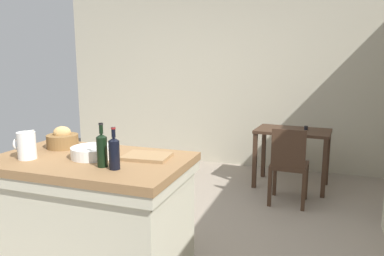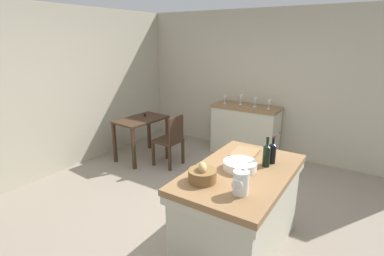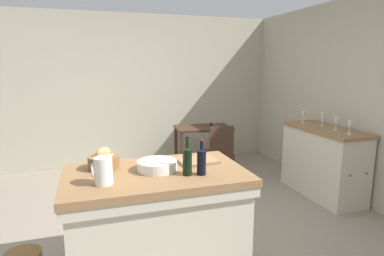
% 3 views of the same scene
% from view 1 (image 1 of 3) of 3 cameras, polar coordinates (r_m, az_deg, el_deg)
% --- Properties ---
extents(ground_plane, '(6.76, 6.76, 0.00)m').
position_cam_1_polar(ground_plane, '(3.58, -5.57, -16.17)').
color(ground_plane, gray).
extents(wall_back, '(5.32, 0.12, 2.60)m').
position_cam_1_polar(wall_back, '(5.67, 5.33, 7.42)').
color(wall_back, '#B2AA93').
rests_on(wall_back, ground).
extents(island_table, '(1.44, 0.87, 0.90)m').
position_cam_1_polar(island_table, '(2.94, -15.27, -12.31)').
color(island_table, olive).
rests_on(island_table, ground).
extents(writing_desk, '(0.94, 0.63, 0.79)m').
position_cam_1_polar(writing_desk, '(4.80, 15.37, -1.68)').
color(writing_desk, '#3D281C').
rests_on(writing_desk, ground).
extents(wooden_chair, '(0.41, 0.41, 0.88)m').
position_cam_1_polar(wooden_chair, '(4.21, 14.83, -5.39)').
color(wooden_chair, '#3D281C').
rests_on(wooden_chair, ground).
extents(pitcher, '(0.17, 0.13, 0.24)m').
position_cam_1_polar(pitcher, '(2.91, -24.36, -2.43)').
color(pitcher, white).
rests_on(pitcher, island_table).
extents(wash_bowl, '(0.32, 0.32, 0.08)m').
position_cam_1_polar(wash_bowl, '(2.81, -15.11, -3.63)').
color(wash_bowl, white).
rests_on(wash_bowl, island_table).
extents(bread_basket, '(0.25, 0.25, 0.18)m').
position_cam_1_polar(bread_basket, '(3.18, -19.49, -1.77)').
color(bread_basket, brown).
rests_on(bread_basket, island_table).
extents(cutting_board, '(0.35, 0.28, 0.02)m').
position_cam_1_polar(cutting_board, '(2.72, -7.01, -4.41)').
color(cutting_board, '#99754C').
rests_on(cutting_board, island_table).
extents(wine_bottle_dark, '(0.07, 0.07, 0.28)m').
position_cam_1_polar(wine_bottle_dark, '(2.46, -12.01, -3.73)').
color(wine_bottle_dark, black).
rests_on(wine_bottle_dark, island_table).
extents(wine_bottle_amber, '(0.07, 0.07, 0.30)m').
position_cam_1_polar(wine_bottle_amber, '(2.53, -13.83, -3.22)').
color(wine_bottle_amber, black).
rests_on(wine_bottle_amber, island_table).
extents(wicker_hamper, '(0.28, 0.28, 0.29)m').
position_cam_1_polar(wicker_hamper, '(3.81, -27.32, -13.25)').
color(wicker_hamper, brown).
rests_on(wicker_hamper, ground).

